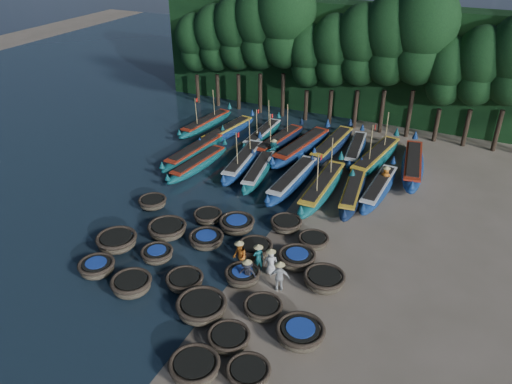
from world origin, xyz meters
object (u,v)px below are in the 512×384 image
at_px(coracle_6, 132,284).
at_px(fisherman_1, 258,257).
at_px(coracle_24, 313,241).
at_px(long_boat_3, 243,161).
at_px(coracle_8, 229,338).
at_px(coracle_23, 286,224).
at_px(coracle_22, 237,224).
at_px(long_boat_5, 293,179).
at_px(long_boat_17, 413,165).
at_px(fisherman_6, 385,177).
at_px(coracle_7, 202,307).
at_px(coracle_3, 195,367).
at_px(coracle_12, 185,281).
at_px(long_boat_9, 206,123).
at_px(long_boat_15, 356,150).
at_px(coracle_19, 324,280).
at_px(long_boat_6, 322,187).
at_px(coracle_13, 243,276).
at_px(coracle_20, 153,202).
at_px(coracle_18, 297,258).
at_px(fisherman_5, 274,150).
at_px(coracle_14, 263,308).
at_px(coracle_16, 206,239).
at_px(fisherman_2, 239,256).
at_px(long_boat_14, 332,145).
at_px(coracle_17, 255,248).
at_px(coracle_15, 167,229).
at_px(long_boat_4, 259,171).
at_px(long_boat_11, 263,135).
at_px(long_boat_13, 302,147).
at_px(fisherman_0, 271,261).
at_px(coracle_10, 117,241).
at_px(long_boat_10, 228,131).
at_px(long_boat_16, 376,158).
at_px(coracle_21, 208,216).
at_px(coracle_11, 157,254).
at_px(fisherman_4, 280,276).
at_px(long_boat_12, 279,141).
at_px(coracle_4, 248,373).
at_px(long_boat_2, 198,164).

distance_m(coracle_6, fisherman_1, 6.66).
height_order(coracle_24, long_boat_3, long_boat_3).
xyz_separation_m(coracle_8, coracle_23, (-1.16, 9.63, 0.03)).
bearing_deg(coracle_8, coracle_22, 114.74).
height_order(coracle_8, long_boat_5, long_boat_5).
bearing_deg(long_boat_17, fisherman_6, -119.43).
distance_m(coracle_6, coracle_7, 4.04).
bearing_deg(coracle_3, coracle_6, 150.70).
xyz_separation_m(coracle_12, fisherman_1, (2.85, 2.83, 0.51)).
distance_m(long_boat_9, long_boat_15, 13.44).
bearing_deg(coracle_19, long_boat_6, 109.09).
distance_m(coracle_13, coracle_20, 9.63).
height_order(coracle_18, fisherman_5, fisherman_5).
bearing_deg(coracle_14, coracle_18, 88.80).
distance_m(long_boat_6, long_boat_9, 14.78).
height_order(coracle_16, long_boat_9, long_boat_9).
bearing_deg(fisherman_2, long_boat_14, 140.83).
xyz_separation_m(long_boat_14, fisherman_5, (-3.61, -3.44, 0.30)).
bearing_deg(coracle_12, long_boat_9, 117.12).
bearing_deg(long_boat_15, coracle_16, -113.07).
bearing_deg(long_boat_15, coracle_17, -103.02).
height_order(coracle_15, long_boat_17, long_boat_17).
relative_size(coracle_14, fisherman_5, 1.20).
bearing_deg(coracle_15, long_boat_4, 79.24).
bearing_deg(long_boat_11, long_boat_13, -17.50).
relative_size(long_boat_13, fisherman_0, 5.32).
bearing_deg(coracle_10, coracle_22, 40.11).
relative_size(coracle_15, long_boat_17, 0.29).
relative_size(coracle_20, long_boat_10, 0.29).
bearing_deg(coracle_20, coracle_10, -80.09).
bearing_deg(coracle_22, long_boat_9, 126.50).
relative_size(coracle_6, long_boat_16, 0.25).
height_order(coracle_20, long_boat_6, long_boat_6).
relative_size(coracle_19, fisherman_2, 1.17).
distance_m(coracle_15, coracle_23, 7.12).
xyz_separation_m(coracle_12, coracle_21, (-2.01, 5.86, -0.00)).
xyz_separation_m(coracle_11, long_boat_3, (-0.77, 12.24, 0.15)).
height_order(coracle_6, fisherman_4, fisherman_4).
distance_m(coracle_22, fisherman_2, 3.88).
bearing_deg(long_boat_6, coracle_10, -128.47).
distance_m(coracle_18, fisherman_0, 1.67).
distance_m(long_boat_12, fisherman_0, 16.32).
xyz_separation_m(coracle_4, coracle_21, (-7.52, 9.76, -0.01)).
bearing_deg(coracle_6, coracle_11, 97.68).
height_order(coracle_7, long_boat_5, long_boat_5).
height_order(coracle_4, coracle_17, coracle_17).
bearing_deg(fisherman_1, long_boat_11, -105.51).
relative_size(coracle_19, fisherman_1, 1.33).
height_order(long_boat_2, long_boat_17, long_boat_17).
bearing_deg(coracle_13, coracle_14, -41.44).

